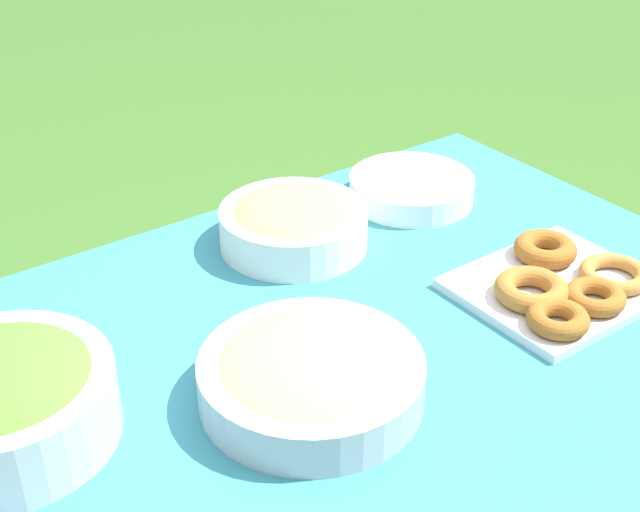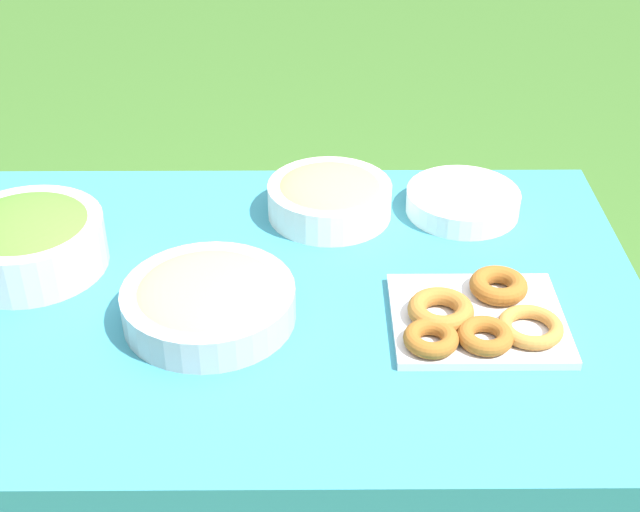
{
  "view_description": "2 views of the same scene",
  "coord_description": "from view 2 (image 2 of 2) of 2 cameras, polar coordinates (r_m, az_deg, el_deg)",
  "views": [
    {
      "loc": [
        -0.67,
        -0.85,
        1.56
      ],
      "look_at": [
        0.0,
        0.07,
        0.88
      ],
      "focal_mm": 50.0,
      "sensor_mm": 36.0,
      "label": 1
    },
    {
      "loc": [
        0.07,
        -1.34,
        1.75
      ],
      "look_at": [
        0.08,
        0.01,
        0.85
      ],
      "focal_mm": 50.0,
      "sensor_mm": 36.0,
      "label": 2
    }
  ],
  "objects": [
    {
      "name": "pasta_bowl",
      "position": [
        1.58,
        -7.15,
        -2.8
      ],
      "size": [
        0.31,
        0.31,
        0.08
      ],
      "color": "#B2B7BC",
      "rests_on": "picnic_table"
    },
    {
      "name": "plate_stack",
      "position": [
        1.91,
        9.12,
        3.46
      ],
      "size": [
        0.24,
        0.24,
        0.05
      ],
      "color": "white",
      "rests_on": "picnic_table"
    },
    {
      "name": "bread_bowl",
      "position": [
        1.87,
        0.62,
        3.86
      ],
      "size": [
        0.26,
        0.26,
        0.09
      ],
      "color": "white",
      "rests_on": "picnic_table"
    },
    {
      "name": "salad_bowl",
      "position": [
        1.78,
        -18.18,
        1.06
      ],
      "size": [
        0.29,
        0.29,
        0.12
      ],
      "color": "silver",
      "rests_on": "picnic_table"
    },
    {
      "name": "donut_platter",
      "position": [
        1.58,
        10.02,
        -3.88
      ],
      "size": [
        0.3,
        0.26,
        0.05
      ],
      "color": "silver",
      "rests_on": "picnic_table"
    },
    {
      "name": "picnic_table",
      "position": [
        1.72,
        -2.52,
        -4.98
      ],
      "size": [
        1.36,
        0.95,
        0.77
      ],
      "color": "teal",
      "rests_on": "ground_plane"
    }
  ]
}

